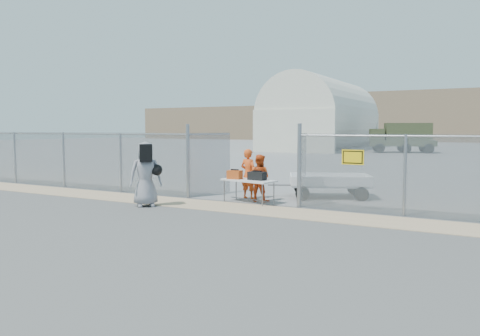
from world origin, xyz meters
The scene contains 13 objects.
ground centered at (0.00, 0.00, 0.00)m, with size 160.00×160.00×0.00m, color #4E4E4E.
tarmac_inside centered at (0.00, 42.00, 0.01)m, with size 160.00×80.00×0.01m, color gray.
dirt_strip centered at (0.00, 1.00, 0.01)m, with size 44.00×1.60×0.01m, color tan.
chain_link_fence centered at (0.00, 2.00, 1.10)m, with size 40.00×0.20×2.20m, color gray, non-canonical shape.
quonset_hangar centered at (-10.00, 40.00, 4.00)m, with size 9.00×18.00×8.00m, color beige, non-canonical shape.
folding_table centered at (0.29, 2.04, 0.37)m, with size 1.75×0.73×0.74m, color white, non-canonical shape.
orange_bag centered at (-0.20, 2.00, 0.88)m, with size 0.44×0.29×0.28m, color #C94F1A.
black_duffel centered at (0.58, 2.05, 0.87)m, with size 0.54×0.32×0.26m, color black.
security_worker_left centered at (-0.10, 2.77, 0.84)m, with size 0.61×0.40×1.67m, color #E85118.
security_worker_right centered at (0.46, 2.45, 0.76)m, with size 0.74×0.58×1.52m, color #E85118.
visitor centered at (-2.14, -0.03, 0.98)m, with size 0.96×0.62×1.96m, color gray.
utility_trailer centered at (2.19, 4.36, 0.42)m, with size 3.46×1.78×0.84m, color white, non-canonical shape.
military_truck centered at (-0.76, 36.39, 1.44)m, with size 6.02×2.22×2.87m, color #3A4126, non-canonical shape.
Camera 1 is at (7.05, -10.97, 2.35)m, focal length 35.00 mm.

